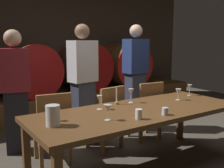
% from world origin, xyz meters
% --- Properties ---
extents(ground_plane, '(9.31, 9.31, 0.00)m').
position_xyz_m(ground_plane, '(0.00, 0.00, 0.00)').
color(ground_plane, '#4C443A').
extents(back_wall, '(7.16, 0.24, 2.62)m').
position_xyz_m(back_wall, '(0.00, 3.12, 1.31)').
color(back_wall, '#473A2D').
rests_on(back_wall, ground).
extents(barrel_shelf, '(6.45, 0.90, 0.44)m').
position_xyz_m(barrel_shelf, '(0.00, 2.57, 0.22)').
color(barrel_shelf, brown).
rests_on(barrel_shelf, ground).
extents(wine_barrel_center_left, '(0.98, 0.81, 0.98)m').
position_xyz_m(wine_barrel_center_left, '(-0.56, 2.57, 0.92)').
color(wine_barrel_center_left, brown).
rests_on(wine_barrel_center_left, barrel_shelf).
extents(wine_barrel_center_right, '(0.98, 0.81, 0.98)m').
position_xyz_m(wine_barrel_center_right, '(0.55, 2.57, 0.92)').
color(wine_barrel_center_right, '#513319').
rests_on(wine_barrel_center_right, barrel_shelf).
extents(wine_barrel_far_right, '(0.98, 0.81, 0.98)m').
position_xyz_m(wine_barrel_far_right, '(1.61, 2.57, 0.92)').
color(wine_barrel_far_right, brown).
rests_on(wine_barrel_far_right, barrel_shelf).
extents(dining_table, '(2.45, 0.95, 0.72)m').
position_xyz_m(dining_table, '(-0.20, -0.17, 0.66)').
color(dining_table, brown).
rests_on(dining_table, ground).
extents(chair_left, '(0.45, 0.45, 0.88)m').
position_xyz_m(chair_left, '(-0.95, 0.53, 0.49)').
color(chair_left, olive).
rests_on(chair_left, ground).
extents(chair_center, '(0.46, 0.46, 0.88)m').
position_xyz_m(chair_center, '(-0.17, 0.53, 0.49)').
color(chair_center, olive).
rests_on(chair_center, ground).
extents(chair_right, '(0.44, 0.44, 0.88)m').
position_xyz_m(chair_right, '(0.51, 0.52, 0.49)').
color(chair_right, olive).
rests_on(chair_right, ground).
extents(guest_left, '(0.43, 0.33, 1.62)m').
position_xyz_m(guest_left, '(-1.21, 1.12, 0.83)').
color(guest_left, black).
rests_on(guest_left, ground).
extents(guest_center, '(0.41, 0.30, 1.71)m').
position_xyz_m(guest_center, '(-0.30, 0.98, 0.88)').
color(guest_center, '#33384C').
rests_on(guest_center, ground).
extents(guest_right, '(0.39, 0.26, 1.73)m').
position_xyz_m(guest_right, '(0.70, 1.03, 0.89)').
color(guest_right, '#33384C').
rests_on(guest_right, ground).
extents(candle_center, '(0.05, 0.05, 0.22)m').
position_xyz_m(candle_center, '(-0.27, 0.17, 0.78)').
color(candle_center, olive).
rests_on(candle_center, dining_table).
extents(pitcher, '(0.13, 0.13, 0.19)m').
position_xyz_m(pitcher, '(-1.22, -0.19, 0.82)').
color(pitcher, white).
rests_on(pitcher, dining_table).
extents(wine_glass_far_left, '(0.06, 0.06, 0.15)m').
position_xyz_m(wine_glass_far_left, '(-1.18, -0.03, 0.83)').
color(wine_glass_far_left, silver).
rests_on(wine_glass_far_left, dining_table).
extents(wine_glass_left, '(0.08, 0.08, 0.15)m').
position_xyz_m(wine_glass_left, '(-0.72, -0.32, 0.84)').
color(wine_glass_left, silver).
rests_on(wine_glass_left, dining_table).
extents(wine_glass_center_left, '(0.06, 0.06, 0.16)m').
position_xyz_m(wine_glass_center_left, '(-0.57, 0.08, 0.84)').
color(wine_glass_center_left, white).
rests_on(wine_glass_center_left, dining_table).
extents(wine_glass_center_right, '(0.07, 0.07, 0.18)m').
position_xyz_m(wine_glass_center_right, '(-0.08, 0.14, 0.85)').
color(wine_glass_center_right, white).
rests_on(wine_glass_center_right, dining_table).
extents(wine_glass_right, '(0.07, 0.07, 0.15)m').
position_xyz_m(wine_glass_right, '(0.52, -0.07, 0.83)').
color(wine_glass_right, white).
rests_on(wine_glass_right, dining_table).
extents(wine_glass_far_right, '(0.07, 0.07, 0.16)m').
position_xyz_m(wine_glass_far_right, '(0.87, 0.04, 0.84)').
color(wine_glass_far_right, silver).
rests_on(wine_glass_far_right, dining_table).
extents(cup_left, '(0.07, 0.07, 0.10)m').
position_xyz_m(cup_left, '(-0.44, -0.46, 0.77)').
color(cup_left, white).
rests_on(cup_left, dining_table).
extents(cup_right, '(0.06, 0.06, 0.08)m').
position_xyz_m(cup_right, '(-0.12, -0.49, 0.76)').
color(cup_right, silver).
rests_on(cup_right, dining_table).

